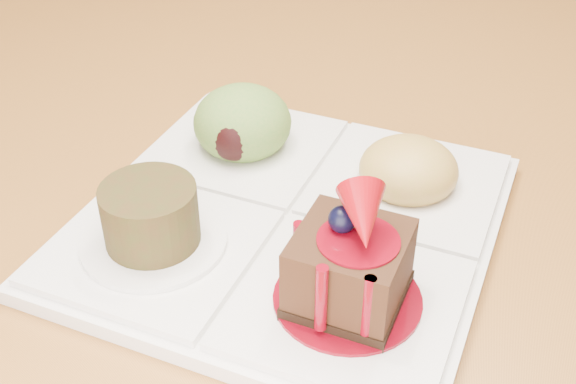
# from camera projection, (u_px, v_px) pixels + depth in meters

# --- Properties ---
(ground) EXTENTS (6.00, 6.00, 0.00)m
(ground) POSITION_uv_depth(u_px,v_px,m) (300.00, 355.00, 1.42)
(ground) COLOR #563218
(dining_table) EXTENTS (1.00, 1.80, 0.75)m
(dining_table) POSITION_uv_depth(u_px,v_px,m) (305.00, 27.00, 1.01)
(dining_table) COLOR #A16929
(dining_table) RESTS_ON ground
(chair_left) EXTENTS (0.47, 0.47, 0.95)m
(chair_left) POSITION_uv_depth(u_px,v_px,m) (12.00, 11.00, 1.44)
(chair_left) COLOR #321A10
(chair_left) RESTS_ON ground
(sampler_plate) EXTENTS (0.34, 0.34, 0.11)m
(sampler_plate) POSITION_uv_depth(u_px,v_px,m) (288.00, 201.00, 0.53)
(sampler_plate) COLOR white
(sampler_plate) RESTS_ON dining_table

